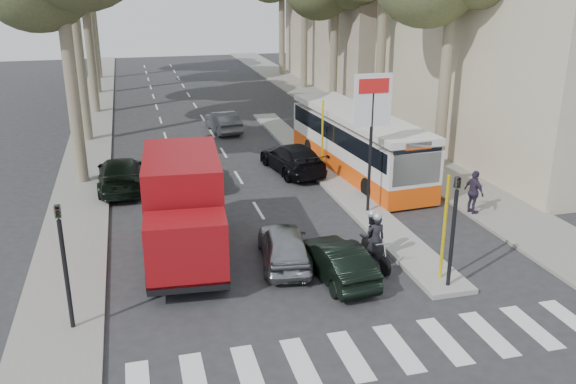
% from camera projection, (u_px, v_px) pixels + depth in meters
% --- Properties ---
extents(ground, '(120.00, 120.00, 0.00)m').
position_uv_depth(ground, '(330.00, 280.00, 19.10)').
color(ground, '#28282B').
rests_on(ground, ground).
extents(sidewalk_right, '(3.20, 70.00, 0.12)m').
position_uv_depth(sidewalk_right, '(333.00, 108.00, 43.96)').
color(sidewalk_right, gray).
rests_on(sidewalk_right, ground).
extents(median_left, '(2.40, 64.00, 0.12)m').
position_uv_depth(median_left, '(95.00, 112.00, 42.70)').
color(median_left, gray).
rests_on(median_left, ground).
extents(traffic_island, '(1.50, 26.00, 0.16)m').
position_uv_depth(traffic_island, '(322.00, 169.00, 29.89)').
color(traffic_island, gray).
rests_on(traffic_island, ground).
extents(billboard, '(1.50, 12.10, 5.60)m').
position_uv_depth(billboard, '(372.00, 124.00, 23.21)').
color(billboard, yellow).
rests_on(billboard, ground).
extents(traffic_light_island, '(0.16, 0.41, 3.60)m').
position_uv_depth(traffic_light_island, '(455.00, 213.00, 17.69)').
color(traffic_light_island, black).
rests_on(traffic_light_island, ground).
extents(traffic_light_left, '(0.16, 0.41, 3.60)m').
position_uv_depth(traffic_light_left, '(62.00, 246.00, 15.54)').
color(traffic_light_left, black).
rests_on(traffic_light_left, ground).
extents(silver_hatchback, '(2.04, 4.01, 1.31)m').
position_uv_depth(silver_hatchback, '(284.00, 245.00, 20.01)').
color(silver_hatchback, gray).
rests_on(silver_hatchback, ground).
extents(dark_hatchback, '(1.61, 3.81, 1.22)m').
position_uv_depth(dark_hatchback, '(337.00, 261.00, 19.00)').
color(dark_hatchback, black).
rests_on(dark_hatchback, ground).
extents(queue_car_a, '(1.97, 4.23, 1.17)m').
position_uv_depth(queue_car_a, '(196.00, 172.00, 27.72)').
color(queue_car_a, '#484A50').
rests_on(queue_car_a, ground).
extents(queue_car_b, '(2.61, 5.04, 1.40)m').
position_uv_depth(queue_car_b, '(292.00, 158.00, 29.51)').
color(queue_car_b, black).
rests_on(queue_car_b, ground).
extents(queue_car_c, '(1.68, 3.60, 1.19)m').
position_uv_depth(queue_car_c, '(178.00, 155.00, 30.47)').
color(queue_car_c, gray).
rests_on(queue_car_c, ground).
extents(queue_car_d, '(1.86, 4.06, 1.29)m').
position_uv_depth(queue_car_d, '(223.00, 122.00, 37.27)').
color(queue_car_d, '#4E5055').
rests_on(queue_car_d, ground).
extents(queue_car_e, '(1.99, 4.88, 1.42)m').
position_uv_depth(queue_car_e, '(121.00, 174.00, 27.13)').
color(queue_car_e, black).
rests_on(queue_car_e, ground).
extents(red_truck, '(2.89, 6.59, 3.43)m').
position_uv_depth(red_truck, '(184.00, 207.00, 20.09)').
color(red_truck, black).
rests_on(red_truck, ground).
extents(city_bus, '(3.26, 11.37, 2.96)m').
position_uv_depth(city_bus, '(357.00, 141.00, 29.24)').
color(city_bus, '#F34F0D').
rests_on(city_bus, ground).
extents(motorcycle, '(0.79, 2.18, 1.85)m').
position_uv_depth(motorcycle, '(373.00, 239.00, 20.03)').
color(motorcycle, black).
rests_on(motorcycle, ground).
extents(pedestrian_near, '(0.68, 1.10, 1.75)m').
position_uv_depth(pedestrian_near, '(474.00, 192.00, 23.95)').
color(pedestrian_near, '#382D44').
rests_on(pedestrian_near, sidewalk_right).
extents(pedestrian_far, '(1.33, 0.96, 1.89)m').
position_uv_depth(pedestrian_far, '(392.00, 139.00, 31.58)').
color(pedestrian_far, '#655C4C').
rests_on(pedestrian_far, sidewalk_right).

